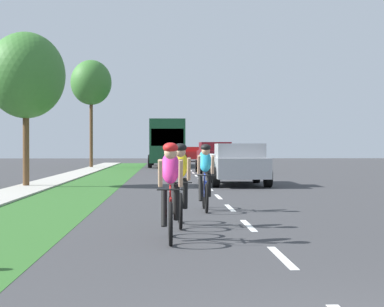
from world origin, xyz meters
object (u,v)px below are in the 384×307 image
at_px(sedan_red, 192,154).
at_px(street_tree_near, 26,76).
at_px(cyclist_lead, 170,191).
at_px(cyclist_distant, 205,177).
at_px(bus_dark_green, 167,141).
at_px(suv_maroon, 215,157).
at_px(cyclist_trailing, 180,184).
at_px(pickup_silver, 238,164).
at_px(street_tree_far, 91,83).

xyz_separation_m(sedan_red, street_tree_near, (-8.05, -42.04, 3.44)).
bearing_deg(cyclist_lead, cyclist_distant, 79.87).
bearing_deg(street_tree_near, bus_dark_green, 77.93).
bearing_deg(suv_maroon, cyclist_lead, -95.95).
bearing_deg(bus_dark_green, cyclist_trailing, -89.74).
bearing_deg(suv_maroon, pickup_silver, -90.08).
bearing_deg(street_tree_far, cyclist_distant, -78.52).
relative_size(cyclist_lead, bus_dark_green, 0.15).
bearing_deg(pickup_silver, street_tree_far, 111.34).
height_order(pickup_silver, bus_dark_green, bus_dark_green).
relative_size(cyclist_trailing, pickup_silver, 0.34).
xyz_separation_m(pickup_silver, street_tree_far, (-8.26, 21.14, 5.32)).
height_order(cyclist_trailing, suv_maroon, suv_maroon).
bearing_deg(cyclist_trailing, suv_maroon, 84.04).
relative_size(pickup_silver, street_tree_far, 0.65).
distance_m(cyclist_trailing, sedan_red, 54.27).
distance_m(cyclist_distant, pickup_silver, 10.26).
height_order(street_tree_near, street_tree_far, street_tree_far).
distance_m(bus_dark_green, street_tree_near, 25.91).
height_order(pickup_silver, sedan_red, pickup_silver).
bearing_deg(sedan_red, bus_dark_green, -98.97).
bearing_deg(street_tree_near, cyclist_lead, -69.11).
relative_size(bus_dark_green, sedan_red, 2.70).
height_order(cyclist_trailing, cyclist_distant, same).
distance_m(cyclist_distant, street_tree_near, 11.69).
bearing_deg(cyclist_distant, sedan_red, 87.96).
bearing_deg(street_tree_far, suv_maroon, -48.19).
bearing_deg(sedan_red, street_tree_near, -100.84).
relative_size(pickup_silver, street_tree_near, 0.87).
height_order(cyclist_distant, street_tree_near, street_tree_near).
bearing_deg(bus_dark_green, cyclist_distant, -88.63).
height_order(suv_maroon, street_tree_near, street_tree_near).
bearing_deg(street_tree_far, pickup_silver, -68.66).
bearing_deg(cyclist_lead, suv_maroon, 84.05).
distance_m(bus_dark_green, sedan_red, 17.05).
relative_size(sedan_red, street_tree_far, 0.55).
relative_size(cyclist_lead, street_tree_far, 0.22).
bearing_deg(cyclist_trailing, sedan_red, 87.37).
bearing_deg(pickup_silver, bus_dark_green, 96.40).
xyz_separation_m(cyclist_trailing, suv_maroon, (2.59, 24.84, 0.14)).
bearing_deg(suv_maroon, sedan_red, 90.21).
bearing_deg(cyclist_trailing, cyclist_distant, 77.16).
height_order(cyclist_trailing, pickup_silver, pickup_silver).
height_order(sedan_red, street_tree_far, street_tree_far).
xyz_separation_m(pickup_silver, suv_maroon, (0.02, 11.88, 0.12)).
bearing_deg(cyclist_lead, sedan_red, 87.26).
distance_m(cyclist_trailing, pickup_silver, 13.21).
xyz_separation_m(cyclist_distant, pickup_silver, (1.92, 10.07, 0.02)).
xyz_separation_m(cyclist_lead, street_tree_far, (-5.49, 35.98, 5.34)).
distance_m(sedan_red, street_tree_far, 22.38).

